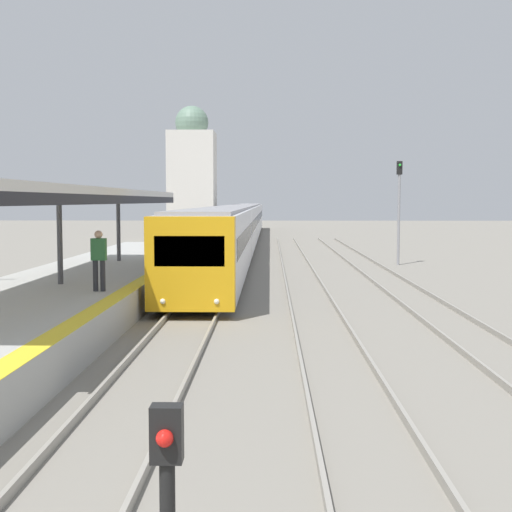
{
  "coord_description": "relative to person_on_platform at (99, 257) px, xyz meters",
  "views": [
    {
      "loc": [
        2.26,
        -2.64,
        3.39
      ],
      "look_at": [
        1.81,
        20.17,
        1.62
      ],
      "focal_mm": 50.0,
      "sensor_mm": 36.0,
      "label": 1
    }
  ],
  "objects": [
    {
      "name": "platform_canopy",
      "position": [
        -1.52,
        1.67,
        1.76
      ],
      "size": [
        4.0,
        20.46,
        2.82
      ],
      "color": "beige",
      "rests_on": "station_platform"
    },
    {
      "name": "person_on_platform",
      "position": [
        0.0,
        0.0,
        0.0
      ],
      "size": [
        0.4,
        0.22,
        1.66
      ],
      "color": "#2D2D33",
      "rests_on": "station_platform"
    },
    {
      "name": "distant_domed_building",
      "position": [
        -2.11,
        42.8,
        3.55
      ],
      "size": [
        4.0,
        4.0,
        11.57
      ],
      "color": "silver",
      "rests_on": "ground_plane"
    },
    {
      "name": "signal_mast_far",
      "position": [
        11.46,
        18.47,
        1.54
      ],
      "size": [
        0.28,
        0.29,
        5.47
      ],
      "color": "gray",
      "rests_on": "ground_plane"
    },
    {
      "name": "train_near",
      "position": [
        2.41,
        34.78,
        -0.16
      ],
      "size": [
        2.55,
        68.41,
        3.07
      ],
      "color": "gold",
      "rests_on": "ground_plane"
    }
  ]
}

